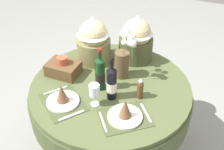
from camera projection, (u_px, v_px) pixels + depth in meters
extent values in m
plane|color=gray|center=(111.00, 147.00, 2.61)|extent=(8.00, 8.00, 0.00)
cylinder|color=#4C5633|center=(110.00, 87.00, 2.17)|extent=(1.27, 1.27, 0.04)
cylinder|color=#464F2E|center=(111.00, 99.00, 2.25)|extent=(1.29, 1.29, 0.21)
cylinder|color=black|center=(111.00, 119.00, 2.39)|extent=(0.12, 0.12, 0.68)
cylinder|color=black|center=(111.00, 146.00, 2.60)|extent=(0.58, 0.58, 0.03)
cube|color=#41492B|center=(63.00, 102.00, 2.00)|extent=(0.43, 0.41, 0.00)
cylinder|color=silver|center=(63.00, 101.00, 1.99)|extent=(0.24, 0.24, 0.02)
cone|color=brown|center=(62.00, 93.00, 1.95)|extent=(0.09, 0.09, 0.14)
cube|color=silver|center=(55.00, 90.00, 2.10)|extent=(0.13, 0.16, 0.00)
cube|color=silver|center=(71.00, 115.00, 1.89)|extent=(0.13, 0.16, 0.00)
cube|color=#41492B|center=(125.00, 117.00, 1.88)|extent=(0.43, 0.42, 0.00)
cylinder|color=silver|center=(125.00, 116.00, 1.87)|extent=(0.24, 0.24, 0.02)
cone|color=brown|center=(125.00, 108.00, 1.82)|extent=(0.09, 0.09, 0.14)
cube|color=silver|center=(103.00, 122.00, 1.84)|extent=(0.13, 0.16, 0.00)
cube|color=silver|center=(146.00, 113.00, 1.91)|extent=(0.13, 0.16, 0.00)
cylinder|color=brown|center=(122.00, 64.00, 2.19)|extent=(0.12, 0.12, 0.22)
sphere|color=silver|center=(124.00, 42.00, 2.03)|extent=(0.05, 0.05, 0.05)
cylinder|color=#4C7038|center=(124.00, 50.00, 2.07)|extent=(0.01, 0.01, 0.10)
sphere|color=silver|center=(126.00, 35.00, 2.07)|extent=(0.05, 0.05, 0.05)
cylinder|color=#4C7038|center=(126.00, 44.00, 2.11)|extent=(0.01, 0.01, 0.12)
sphere|color=silver|center=(133.00, 36.00, 2.04)|extent=(0.05, 0.05, 0.05)
cylinder|color=#4C7038|center=(132.00, 45.00, 2.09)|extent=(0.01, 0.01, 0.13)
sphere|color=silver|center=(130.00, 43.00, 2.02)|extent=(0.06, 0.06, 0.06)
cylinder|color=#4C7038|center=(130.00, 50.00, 2.06)|extent=(0.01, 0.01, 0.09)
sphere|color=silver|center=(127.00, 32.00, 2.13)|extent=(0.05, 0.05, 0.05)
cylinder|color=#4C7038|center=(127.00, 40.00, 2.17)|extent=(0.01, 0.01, 0.11)
sphere|color=silver|center=(133.00, 44.00, 1.99)|extent=(0.06, 0.06, 0.06)
cylinder|color=#4C7038|center=(132.00, 52.00, 2.04)|extent=(0.01, 0.01, 0.10)
cylinder|color=#143819|center=(100.00, 75.00, 2.06)|extent=(0.07, 0.07, 0.25)
cylinder|color=black|center=(100.00, 77.00, 2.07)|extent=(0.08, 0.08, 0.09)
cone|color=#143819|center=(100.00, 59.00, 1.97)|extent=(0.07, 0.07, 0.03)
cylinder|color=#143819|center=(100.00, 53.00, 1.94)|extent=(0.03, 0.03, 0.07)
cylinder|color=maroon|center=(99.00, 50.00, 1.92)|extent=(0.03, 0.03, 0.02)
cylinder|color=black|center=(112.00, 84.00, 1.98)|extent=(0.07, 0.07, 0.24)
cylinder|color=silver|center=(112.00, 86.00, 1.99)|extent=(0.08, 0.08, 0.08)
cone|color=black|center=(112.00, 69.00, 1.89)|extent=(0.07, 0.07, 0.03)
cylinder|color=black|center=(112.00, 62.00, 1.86)|extent=(0.03, 0.03, 0.08)
cylinder|color=black|center=(112.00, 58.00, 1.84)|extent=(0.03, 0.03, 0.02)
cylinder|color=silver|center=(95.00, 104.00, 1.99)|extent=(0.06, 0.06, 0.00)
cylinder|color=silver|center=(95.00, 99.00, 1.96)|extent=(0.01, 0.01, 0.08)
cylinder|color=silver|center=(94.00, 90.00, 1.91)|extent=(0.08, 0.08, 0.09)
cylinder|color=brown|center=(140.00, 90.00, 2.01)|extent=(0.05, 0.05, 0.13)
sphere|color=#B7B7BC|center=(141.00, 82.00, 1.96)|extent=(0.03, 0.03, 0.03)
cylinder|color=olive|center=(94.00, 50.00, 2.39)|extent=(0.29, 0.29, 0.20)
sphere|color=#C6B784|center=(93.00, 34.00, 2.30)|extent=(0.25, 0.25, 0.25)
cone|color=silver|center=(93.00, 26.00, 2.25)|extent=(0.28, 0.28, 0.16)
cylinder|color=#474C2D|center=(136.00, 49.00, 2.41)|extent=(0.30, 0.30, 0.20)
sphere|color=#C6B784|center=(136.00, 33.00, 2.32)|extent=(0.25, 0.25, 0.25)
cone|color=silver|center=(137.00, 24.00, 2.27)|extent=(0.28, 0.28, 0.16)
cube|color=brown|center=(63.00, 69.00, 2.25)|extent=(0.26, 0.19, 0.11)
cylinder|color=#B24C33|center=(62.00, 60.00, 2.20)|extent=(0.08, 0.08, 0.06)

